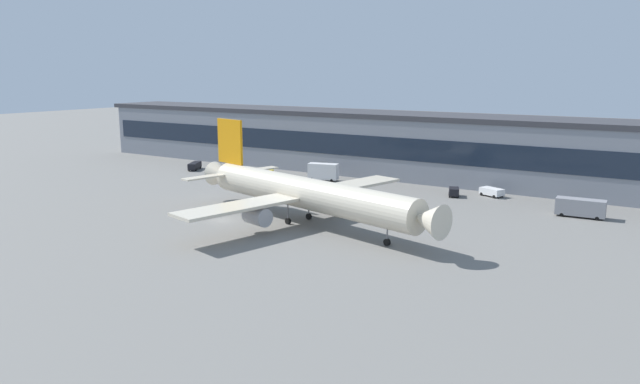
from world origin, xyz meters
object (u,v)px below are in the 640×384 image
Objects in this scene: pushback_tractor at (491,191)px; fuel_truck at (582,207)px; belt_loader at (195,166)px; follow_me_car at (265,173)px; airliner at (304,193)px; baggage_tug at (454,191)px; catering_truck at (324,171)px.

fuel_truck is (19.18, -9.63, 0.83)m from pushback_tractor.
follow_me_car is at bearing 3.17° from belt_loader.
fuel_truck is at bearing 37.51° from airliner.
belt_loader is at bearing 150.98° from airliner.
baggage_tug is at bearing 3.29° from belt_loader.
catering_truck reaches higher than baggage_tug.
follow_me_car is at bearing 136.12° from airliner.
follow_me_car is at bearing 178.27° from fuel_truck.
fuel_truck is 96.81m from belt_loader.
baggage_tug reaches higher than pushback_tractor.
follow_me_car is (-54.85, -7.40, 0.04)m from pushback_tractor.
pushback_tractor is 0.64× the size of fuel_truck.
airliner is 50.40m from fuel_truck.
belt_loader is (-56.92, 31.58, -4.26)m from airliner.
airliner reaches higher than baggage_tug.
follow_me_car reaches higher than pushback_tractor.
follow_me_car is at bearing -165.33° from catering_truck.
fuel_truck is at bearing -5.98° from catering_truck.
fuel_truck reaches higher than belt_loader.
fuel_truck reaches higher than baggage_tug.
airliner is 8.40× the size of belt_loader.
baggage_tug is 0.54× the size of catering_truck.
catering_truck is at bearing -175.04° from pushback_tractor.
pushback_tractor is 39.97m from catering_truck.
baggage_tug is 0.62× the size of belt_loader.
pushback_tractor is at bearing 7.68° from follow_me_car.
baggage_tug is 33.24m from catering_truck.
belt_loader reaches higher than follow_me_car.
airliner is at bearing -62.57° from catering_truck.
belt_loader is (-71.03, -4.08, 0.07)m from baggage_tug.
baggage_tug is 0.86× the size of follow_me_car.
baggage_tug is 48.34m from follow_me_car.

